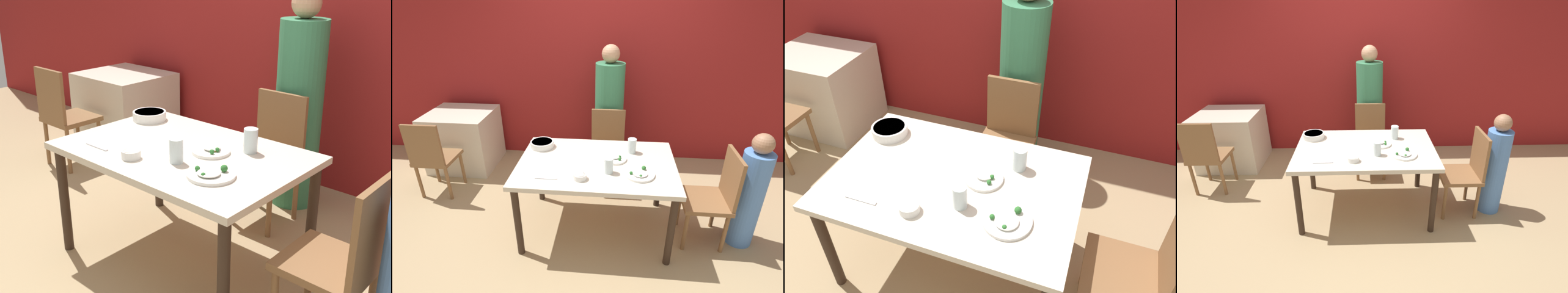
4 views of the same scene
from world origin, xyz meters
TOP-DOWN VIEW (x-y plane):
  - ground_plane at (0.00, 0.00)m, footprint 10.00×10.00m
  - wall_back at (0.00, 1.55)m, footprint 10.00×0.06m
  - dining_table at (0.00, 0.00)m, footprint 1.38×0.92m
  - chair_adult_spot at (0.07, 0.80)m, footprint 0.40×0.40m
  - chair_child_spot at (1.03, -0.06)m, footprint 0.40×0.40m
  - person_adult at (0.07, 1.14)m, footprint 0.34×0.34m
  - bowl_curry at (-0.54, 0.25)m, footprint 0.22×0.22m
  - plate_rice_adult at (0.36, -0.18)m, footprint 0.25×0.25m
  - plate_rice_child at (0.16, 0.06)m, footprint 0.22×0.22m
  - bowl_rice_small at (-0.11, -0.28)m, footprint 0.11×0.11m
  - glass_water_tall at (0.11, -0.16)m, footprint 0.07×0.07m
  - glass_water_short at (0.31, 0.22)m, footprint 0.08×0.08m
  - fork_steel at (-0.39, -0.31)m, footprint 0.18×0.02m
  - background_table at (-1.80, 1.09)m, footprint 0.79×0.71m
  - chair_background at (-1.80, 0.40)m, footprint 0.40×0.40m

SIDE VIEW (x-z plane):
  - ground_plane at x=0.00m, z-range 0.00..0.00m
  - background_table at x=-1.80m, z-range 0.00..0.73m
  - chair_adult_spot at x=0.07m, z-range 0.04..0.93m
  - chair_child_spot at x=1.03m, z-range 0.04..0.93m
  - chair_background at x=-1.80m, z-range 0.04..0.93m
  - dining_table at x=0.00m, z-range 0.28..1.01m
  - person_adult at x=0.07m, z-range -0.06..1.50m
  - fork_steel at x=-0.39m, z-range 0.73..0.73m
  - plate_rice_child at x=0.16m, z-range 0.72..0.76m
  - plate_rice_adult at x=0.36m, z-range 0.71..0.77m
  - bowl_rice_small at x=-0.11m, z-range 0.73..0.77m
  - bowl_curry at x=-0.54m, z-range 0.73..0.79m
  - glass_water_tall at x=0.11m, z-range 0.73..0.86m
  - glass_water_short at x=0.31m, z-range 0.73..0.86m
  - wall_back at x=0.00m, z-range 0.00..2.70m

